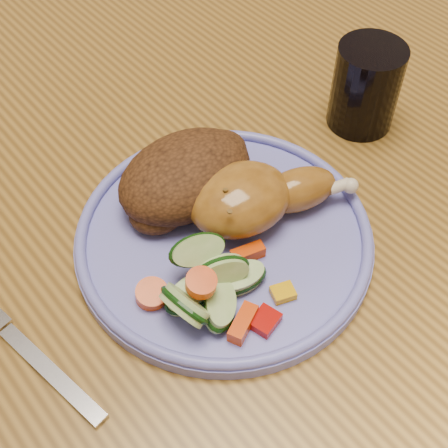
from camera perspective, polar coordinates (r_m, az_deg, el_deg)
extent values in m
plane|color=brown|center=(1.29, -0.07, -16.48)|extent=(4.00, 4.00, 0.00)
cube|color=olive|center=(0.67, -0.13, 7.71)|extent=(0.90, 1.40, 0.04)
cube|color=brown|center=(1.49, -4.37, 16.91)|extent=(0.06, 0.06, 0.71)
cube|color=#4C2D16|center=(1.24, -16.78, 10.84)|extent=(0.42, 0.42, 0.04)
cylinder|color=#4C2D16|center=(1.25, -17.61, -4.83)|extent=(0.04, 0.04, 0.41)
cylinder|color=#4C2D16|center=(1.33, -4.25, 3.18)|extent=(0.04, 0.04, 0.41)
cylinder|color=#4C2D16|center=(1.56, -12.32, 10.70)|extent=(0.04, 0.04, 0.41)
cylinder|color=#6B6DD0|center=(0.55, 0.00, -1.36)|extent=(0.26, 0.26, 0.01)
torus|color=#6B6DD0|center=(0.54, 0.00, -0.66)|extent=(0.26, 0.26, 0.01)
ellipsoid|color=#996220|center=(0.54, 1.46, 2.29)|extent=(0.11, 0.09, 0.05)
ellipsoid|color=#996220|center=(0.56, 6.78, 3.14)|extent=(0.08, 0.06, 0.04)
sphere|color=beige|center=(0.57, 11.50, 3.45)|extent=(0.01, 0.01, 0.01)
ellipsoid|color=#492812|center=(0.56, -3.55, 4.45)|extent=(0.13, 0.10, 0.06)
ellipsoid|color=#492812|center=(0.59, -0.80, 6.39)|extent=(0.06, 0.05, 0.04)
ellipsoid|color=#492812|center=(0.55, -6.06, 1.20)|extent=(0.05, 0.05, 0.03)
cube|color=#A50A05|center=(0.50, 3.78, -8.83)|extent=(0.03, 0.02, 0.01)
cube|color=#E5A507|center=(0.51, 5.42, -6.28)|extent=(0.02, 0.02, 0.01)
cube|color=#F14108|center=(0.49, 1.74, -9.06)|extent=(0.04, 0.03, 0.01)
cylinder|color=#F14108|center=(0.48, -2.11, -5.38)|extent=(0.02, 0.03, 0.01)
cube|color=#F14108|center=(0.53, 2.19, -2.70)|extent=(0.03, 0.02, 0.01)
cylinder|color=#F14108|center=(0.51, -6.62, -6.39)|extent=(0.03, 0.03, 0.02)
cylinder|color=#BBD68B|center=(0.50, -2.47, -2.38)|extent=(0.05, 0.05, 0.04)
cylinder|color=#BBD68B|center=(0.48, -3.66, -7.41)|extent=(0.04, 0.05, 0.04)
cylinder|color=#BBD68B|center=(0.50, -3.14, -6.43)|extent=(0.05, 0.05, 0.02)
cylinder|color=#BBD68B|center=(0.50, -0.26, -4.36)|extent=(0.05, 0.04, 0.05)
cylinder|color=#BBD68B|center=(0.49, -0.40, -7.49)|extent=(0.06, 0.06, 0.02)
cylinder|color=#BBD68B|center=(0.51, 1.44, -5.00)|extent=(0.05, 0.05, 0.02)
cube|color=silver|center=(0.51, -15.50, -13.01)|extent=(0.03, 0.12, 0.00)
cylinder|color=black|center=(0.65, 12.83, 12.14)|extent=(0.07, 0.07, 0.09)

